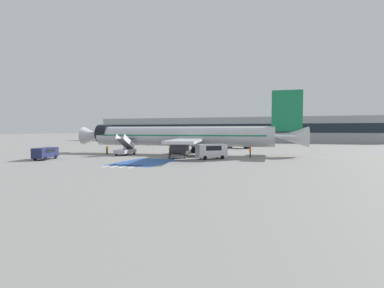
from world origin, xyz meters
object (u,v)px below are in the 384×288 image
(service_van_0, at_px, (211,150))
(ground_crew_1, at_px, (107,150))
(boarding_stairs_forward, at_px, (125,150))
(fuel_tanker, at_px, (232,141))
(service_van_1, at_px, (45,152))
(baggage_cart, at_px, (177,157))
(ground_crew_2, at_px, (170,151))
(airliner, at_px, (185,136))
(terminal_building, at_px, (233,130))
(ground_crew_3, at_px, (250,151))
(ground_crew_0, at_px, (198,151))

(service_van_0, height_order, ground_crew_1, service_van_0)
(boarding_stairs_forward, distance_m, fuel_tanker, 31.02)
(service_van_0, xyz_separation_m, ground_crew_1, (-21.28, 2.98, -0.49))
(service_van_1, xyz_separation_m, baggage_cart, (18.90, 8.11, -0.87))
(boarding_stairs_forward, height_order, baggage_cart, boarding_stairs_forward)
(baggage_cart, distance_m, ground_crew_2, 4.50)
(service_van_1, bearing_deg, boarding_stairs_forward, -134.69)
(ground_crew_1, relative_size, ground_crew_2, 0.91)
(airliner, distance_m, fuel_tanker, 22.81)
(boarding_stairs_forward, xyz_separation_m, fuel_tanker, (14.85, 27.22, 0.86))
(baggage_cart, bearing_deg, ground_crew_2, 165.62)
(boarding_stairs_forward, height_order, fuel_tanker, boarding_stairs_forward)
(ground_crew_1, bearing_deg, baggage_cart, -55.70)
(airliner, height_order, boarding_stairs_forward, airliner)
(terminal_building, bearing_deg, ground_crew_3, -77.33)
(airliner, distance_m, boarding_stairs_forward, 11.36)
(ground_crew_1, relative_size, ground_crew_3, 0.86)
(service_van_1, distance_m, ground_crew_1, 12.26)
(airliner, xyz_separation_m, service_van_1, (-17.28, -16.53, -2.30))
(baggage_cart, xyz_separation_m, ground_crew_0, (2.23, 4.38, 0.78))
(boarding_stairs_forward, bearing_deg, service_van_1, -126.15)
(service_van_0, relative_size, ground_crew_3, 2.66)
(baggage_cart, height_order, ground_crew_2, ground_crew_2)
(fuel_tanker, distance_m, ground_crew_0, 26.28)
(ground_crew_3, bearing_deg, service_van_0, -73.60)
(service_van_0, xyz_separation_m, ground_crew_0, (-3.34, 3.64, -0.36))
(ground_crew_2, relative_size, ground_crew_3, 0.94)
(boarding_stairs_forward, height_order, terminal_building, terminal_building)
(baggage_cart, xyz_separation_m, terminal_building, (-5.36, 78.56, 4.63))
(ground_crew_2, distance_m, terminal_building, 75.18)
(ground_crew_3, bearing_deg, fuel_tanker, 172.30)
(ground_crew_0, distance_m, terminal_building, 74.67)
(baggage_cart, height_order, terminal_building, terminal_building)
(service_van_1, distance_m, ground_crew_3, 32.92)
(airliner, height_order, ground_crew_0, airliner)
(ground_crew_2, bearing_deg, ground_crew_0, 160.43)
(baggage_cart, bearing_deg, service_van_1, -118.24)
(fuel_tanker, relative_size, service_van_0, 2.18)
(boarding_stairs_forward, distance_m, service_van_1, 13.68)
(boarding_stairs_forward, height_order, ground_crew_1, boarding_stairs_forward)
(airliner, relative_size, ground_crew_0, 24.73)
(airliner, bearing_deg, ground_crew_1, 104.94)
(service_van_0, relative_size, ground_crew_0, 2.74)
(airliner, xyz_separation_m, fuel_tanker, (4.95, 22.21, -1.59))
(ground_crew_1, bearing_deg, ground_crew_2, -43.18)
(airliner, distance_m, ground_crew_2, 5.56)
(terminal_building, bearing_deg, airliner, -86.94)
(service_van_0, xyz_separation_m, baggage_cart, (-5.57, -0.74, -1.14))
(ground_crew_3, distance_m, terminal_building, 74.93)
(service_van_0, distance_m, terminal_building, 78.66)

